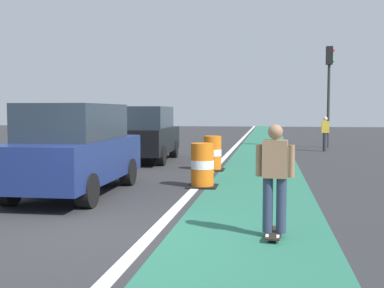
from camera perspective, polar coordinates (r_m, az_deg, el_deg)
name	(u,v)px	position (r m, az deg, el deg)	size (l,w,h in m)	color
ground_plane	(93,234)	(7.60, -11.77, -10.47)	(100.00, 100.00, 0.00)	#2D2D30
bike_lane_strip	(262,158)	(18.96, 8.41, -1.73)	(2.50, 80.00, 0.01)	#286B51
lane_divider_stripe	(224,158)	(19.04, 3.89, -1.67)	(0.20, 80.00, 0.01)	silver
skateboarder_on_lane	(275,177)	(7.16, 9.90, -3.90)	(0.57, 0.82, 1.69)	black
parked_suv_nearest	(75,149)	(11.03, -13.86, -0.54)	(1.98, 4.63, 2.04)	navy
parked_suv_second	(146,133)	(17.89, -5.52, 1.27)	(2.07, 4.68, 2.04)	black
traffic_barrel_front	(202,166)	(11.74, 1.25, -2.62)	(0.73, 0.73, 1.09)	orange
traffic_barrel_mid	(212,154)	(15.06, 2.47, -1.15)	(0.73, 0.73, 1.09)	orange
traffic_light_corner	(329,79)	(25.10, 16.11, 7.55)	(0.41, 0.32, 5.10)	#2D2D2D
pedestrian_crossing	(325,133)	(22.93, 15.67, 1.31)	(0.34, 0.20, 1.61)	#33333D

